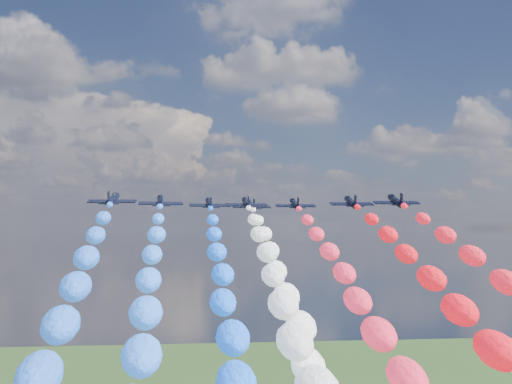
{
  "coord_description": "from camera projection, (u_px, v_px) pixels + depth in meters",
  "views": [
    {
      "loc": [
        -14.53,
        -125.7,
        90.15
      ],
      "look_at": [
        0.0,
        4.0,
        97.32
      ],
      "focal_mm": 46.48,
      "sensor_mm": 36.0,
      "label": 1
    }
  ],
  "objects": [
    {
      "name": "jet_0",
      "position": [
        113.0,
        199.0,
        118.09
      ],
      "size": [
        9.17,
        12.09,
        5.05
      ],
      "primitive_type": null,
      "rotation": [
        0.24,
        0.0,
        -0.07
      ],
      "color": "black"
    },
    {
      "name": "jet_1",
      "position": [
        161.0,
        201.0,
        127.57
      ],
      "size": [
        9.09,
        12.04,
        5.05
      ],
      "primitive_type": null,
      "rotation": [
        0.24,
        0.0,
        0.06
      ],
      "color": "black"
    },
    {
      "name": "jet_2",
      "position": [
        210.0,
        204.0,
        138.27
      ],
      "size": [
        8.83,
        11.85,
        5.05
      ],
      "primitive_type": null,
      "rotation": [
        0.24,
        0.0,
        0.04
      ],
      "color": "black"
    },
    {
      "name": "trail_2",
      "position": [
        233.0,
        379.0,
        72.74
      ],
      "size": [
        5.59,
        125.97,
        46.72
      ],
      "primitive_type": null,
      "color": "blue"
    },
    {
      "name": "jet_3",
      "position": [
        246.0,
        203.0,
        135.9
      ],
      "size": [
        8.43,
        11.56,
        5.05
      ],
      "primitive_type": null,
      "rotation": [
        0.24,
        0.0,
        0.0
      ],
      "color": "black"
    },
    {
      "name": "trail_3",
      "position": [
        305.0,
        384.0,
        70.37
      ],
      "size": [
        5.59,
        125.97,
        46.72
      ],
      "primitive_type": null,
      "color": "silver"
    },
    {
      "name": "jet_4",
      "position": [
        251.0,
        205.0,
        147.1
      ],
      "size": [
        9.14,
        12.07,
        5.05
      ],
      "primitive_type": null,
      "rotation": [
        0.24,
        0.0,
        0.06
      ],
      "color": "black"
    },
    {
      "name": "trail_4",
      "position": [
        305.0,
        362.0,
        81.58
      ],
      "size": [
        5.59,
        125.97,
        46.72
      ],
      "primitive_type": null,
      "color": "white"
    },
    {
      "name": "jet_5",
      "position": [
        295.0,
        204.0,
        140.86
      ],
      "size": [
        8.54,
        11.64,
        5.05
      ],
      "primitive_type": null,
      "rotation": [
        0.24,
        0.0,
        -0.01
      ],
      "color": "black"
    },
    {
      "name": "trail_5",
      "position": [
        392.0,
        373.0,
        75.34
      ],
      "size": [
        5.59,
        125.97,
        46.72
      ],
      "primitive_type": null,
      "color": "#F32543"
    },
    {
      "name": "jet_6",
      "position": [
        351.0,
        202.0,
        130.63
      ],
      "size": [
        8.97,
        11.95,
        5.05
      ],
      "primitive_type": null,
      "rotation": [
        0.24,
        0.0,
        -0.05
      ],
      "color": "black"
    },
    {
      "name": "jet_7",
      "position": [
        396.0,
        201.0,
        124.21
      ],
      "size": [
        9.13,
        12.06,
        5.05
      ],
      "primitive_type": null,
      "rotation": [
        0.24,
        0.0,
        -0.06
      ],
      "color": "black"
    }
  ]
}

